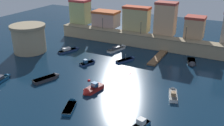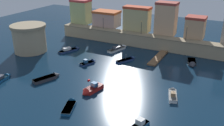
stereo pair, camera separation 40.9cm
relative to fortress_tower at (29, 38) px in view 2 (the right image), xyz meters
The scene contains 20 objects.
ground_plane 27.69m from the fortress_tower, 13.99° to the right, with size 141.56×141.56×0.00m, color #0C2338.
quay_wall 32.51m from the fortress_tower, 34.93° to the left, with size 55.01×3.52×3.77m.
old_town_backdrop 35.53m from the fortress_tower, 39.49° to the left, with size 54.29×5.87×9.51m.
fortress_tower is the anchor object (origin of this frame).
pier_dock 35.86m from the fortress_tower, 18.40° to the left, with size 2.09×11.41×0.70m.
quay_lamp_0 22.91m from the fortress_tower, 54.62° to the left, with size 0.32×0.32×3.84m.
quay_lamp_1 32.02m from the fortress_tower, 35.58° to the left, with size 0.32×0.32×3.91m.
quay_lamp_2 43.28m from the fortress_tower, 25.46° to the left, with size 0.32×0.32×3.91m.
moored_boat_0 11.79m from the fortress_tower, 28.78° to the left, with size 3.92×6.77×1.70m.
moored_boat_1 28.27m from the fortress_tower, 12.84° to the left, with size 3.99×5.96×2.31m.
moored_boat_2 43.02m from the fortress_tower, ahead, with size 3.06×5.89×2.36m.
moored_boat_3 19.91m from the fortress_tower, ahead, with size 3.20×4.79×1.90m.
moored_boat_5 20.47m from the fortress_tower, 35.33° to the right, with size 3.93×6.57×1.63m.
moored_boat_6 33.07m from the fortress_tower, 34.34° to the right, with size 3.42×5.73×1.53m.
moored_boat_7 30.46m from the fortress_tower, 24.13° to the right, with size 2.85×5.54×2.13m.
moored_boat_8 19.05m from the fortress_tower, 65.54° to the right, with size 2.32×6.94×2.40m.
moored_boat_10 44.18m from the fortress_tower, 14.74° to the left, with size 3.22×6.01×1.76m.
moored_boat_11 25.29m from the fortress_tower, 30.34° to the left, with size 3.67×7.55×1.67m.
mooring_buoy_0 26.26m from the fortress_tower, 18.73° to the right, with size 0.69×0.69×0.69m, color red.
mooring_buoy_1 31.43m from the fortress_tower, ahead, with size 0.47×0.47×0.47m, color red.
Camera 2 is at (25.43, -43.70, 24.90)m, focal length 41.17 mm.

